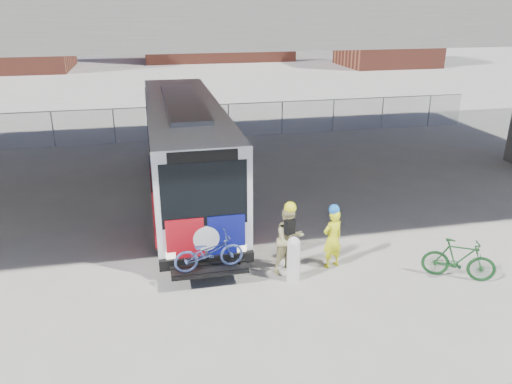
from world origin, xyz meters
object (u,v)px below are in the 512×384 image
object	(u,v)px
bus	(185,142)
bollard	(293,257)
cyclist_hivis	(333,237)
bike_parked	(459,259)
cyclist_tan	(289,239)

from	to	relation	value
bus	bollard	distance (m)	7.31
bus	bollard	size ratio (longest dim) A/B	10.11
cyclist_hivis	bike_parked	distance (m)	3.37
bus	cyclist_tan	size ratio (longest dim) A/B	6.28
cyclist_hivis	cyclist_tan	xyz separation A→B (m)	(-1.24, -0.01, 0.07)
cyclist_tan	bike_parked	size ratio (longest dim) A/B	1.10
bus	bollard	world-z (taller)	bus
bike_parked	bollard	bearing A→B (deg)	108.70
cyclist_tan	bike_parked	xyz separation A→B (m)	(4.31, -1.32, -0.41)
cyclist_tan	bus	bearing A→B (deg)	86.63
bollard	bike_parked	xyz separation A→B (m)	(4.34, -0.83, -0.12)
bus	cyclist_hivis	world-z (taller)	bus
cyclist_tan	bike_parked	world-z (taller)	cyclist_tan
bollard	bike_parked	bearing A→B (deg)	-10.85
cyclist_tan	bike_parked	bearing A→B (deg)	-39.76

